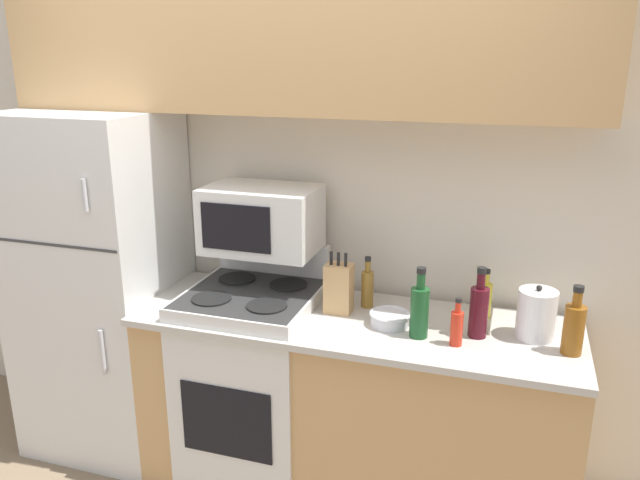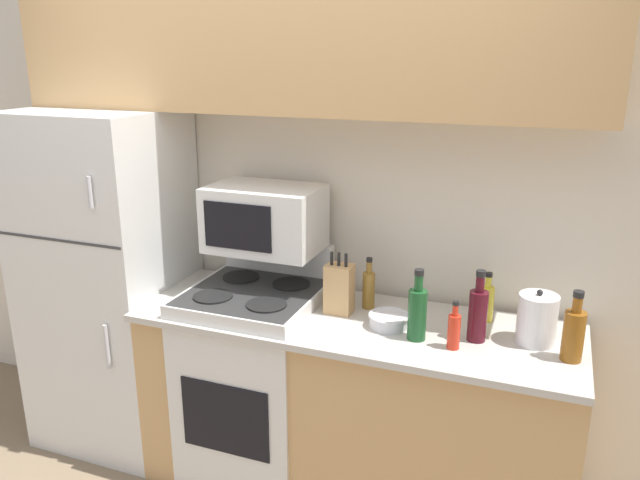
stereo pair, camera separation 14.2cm
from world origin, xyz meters
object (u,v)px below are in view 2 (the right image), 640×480
at_px(bottle_cooking_spray, 487,302).
at_px(refrigerator, 109,281).
at_px(stove, 256,379).
at_px(bottle_vinegar, 369,288).
at_px(bottle_wine_red, 478,313).
at_px(bottle_wine_green, 417,312).
at_px(kettle, 537,319).
at_px(bottle_whiskey, 574,333).
at_px(microwave, 265,218).
at_px(bottle_hot_sauce, 454,330).
at_px(bowl, 389,320).
at_px(knife_block, 339,288).

bearing_deg(bottle_cooking_spray, refrigerator, -174.92).
bearing_deg(stove, refrigerator, 178.30).
distance_m(refrigerator, bottle_vinegar, 1.37).
height_order(bottle_vinegar, bottle_wine_red, bottle_wine_red).
relative_size(bottle_wine_green, kettle, 1.31).
height_order(stove, bottle_whiskey, bottle_whiskey).
height_order(refrigerator, bottle_vinegar, refrigerator).
bearing_deg(microwave, bottle_vinegar, 2.16).
bearing_deg(bottle_wine_green, bottle_hot_sauce, -11.38).
relative_size(microwave, bottle_wine_green, 1.72).
height_order(bowl, kettle, kettle).
bearing_deg(bowl, stove, 177.86).
height_order(refrigerator, kettle, refrigerator).
xyz_separation_m(refrigerator, kettle, (2.09, 0.01, 0.12)).
distance_m(microwave, bottle_hot_sauce, 1.01).
relative_size(knife_block, bottle_wine_green, 0.94).
xyz_separation_m(bottle_wine_green, kettle, (0.45, 0.14, -0.01)).
xyz_separation_m(knife_block, bowl, (0.25, -0.07, -0.08)).
distance_m(refrigerator, bottle_hot_sauce, 1.80).
bearing_deg(bottle_whiskey, bottle_hot_sauce, -171.66).
relative_size(stove, kettle, 4.85).
bearing_deg(kettle, microwave, 176.11).
distance_m(stove, bottle_wine_green, 0.95).
height_order(microwave, bottle_hot_sauce, microwave).
bearing_deg(bottle_wine_red, bottle_whiskey, -6.88).
bearing_deg(bottle_whiskey, stove, 177.36).
xyz_separation_m(stove, microwave, (0.01, 0.12, 0.78)).
height_order(refrigerator, bottle_wine_red, refrigerator).
bearing_deg(bottle_wine_green, microwave, 164.33).
height_order(microwave, knife_block, microwave).
height_order(bottle_cooking_spray, bottle_whiskey, bottle_whiskey).
bearing_deg(refrigerator, bottle_vinegar, 4.92).
bearing_deg(bottle_cooking_spray, microwave, -176.15).
distance_m(bottle_wine_red, kettle, 0.23).
height_order(bowl, bottle_wine_green, bottle_wine_green).
relative_size(bottle_cooking_spray, bottle_whiskey, 0.79).
xyz_separation_m(bottle_hot_sauce, bottle_vinegar, (-0.43, 0.27, 0.02)).
bearing_deg(bottle_vinegar, refrigerator, -175.08).
xyz_separation_m(stove, bottle_hot_sauce, (0.94, -0.13, 0.48)).
bearing_deg(stove, bottle_cooking_spray, 10.55).
xyz_separation_m(bottle_cooking_spray, kettle, (0.21, -0.15, 0.02)).
bearing_deg(refrigerator, knife_block, 0.91).
height_order(stove, bottle_wine_red, bottle_wine_red).
bearing_deg(bottle_whiskey, knife_block, 173.63).
distance_m(stove, bottle_whiskey, 1.47).
height_order(refrigerator, bottle_wine_green, refrigerator).
distance_m(bottle_wine_green, kettle, 0.47).
bearing_deg(bottle_whiskey, microwave, 172.25).
relative_size(bottle_wine_green, bottle_cooking_spray, 1.36).
xyz_separation_m(bottle_wine_red, kettle, (0.22, 0.06, -0.01)).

